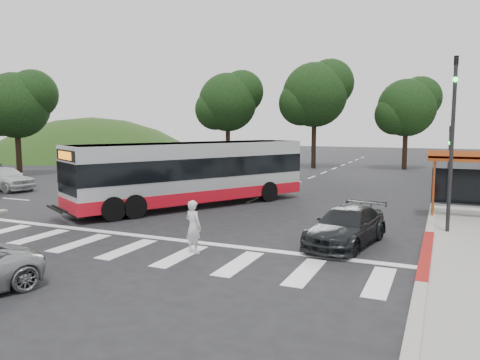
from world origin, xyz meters
The scene contains 16 objects.
ground centered at (0.00, 0.00, 0.00)m, with size 140.00×140.00×0.00m, color black.
sidewalk_east centered at (11.00, 8.00, 0.06)m, with size 4.00×40.00×0.12m, color gray.
curb_east centered at (9.00, 8.00, 0.07)m, with size 0.30×40.00×0.15m, color #9E9991.
curb_east_red centered at (9.00, -2.00, 0.08)m, with size 0.32×6.00×0.15m, color maroon.
hillside_nw centered at (-32.00, 30.00, 0.00)m, with size 44.00×44.00×10.00m, color #213C13.
crosswalk_ladder centered at (0.00, -5.00, 0.01)m, with size 18.00×2.60×0.01m, color silver.
traffic_signal_ne_tall centered at (9.60, 1.49, 3.88)m, with size 0.18×0.37×6.50m.
traffic_signal_ne_short centered at (9.60, 8.49, 2.48)m, with size 0.18×0.37×4.00m.
tree_north_a centered at (-1.92, 26.07, 6.92)m, with size 6.60×6.15×10.17m.
tree_north_b centered at (6.07, 28.06, 5.66)m, with size 5.72×5.33×8.43m.
tree_north_c centered at (-9.92, 24.06, 6.29)m, with size 6.16×5.74×9.30m.
tree_west_a centered at (-21.93, 10.06, 5.66)m, with size 5.72×5.33×8.43m.
transit_bus centered at (-2.13, 3.07, 1.58)m, with size 2.66×12.26×3.17m, color #B6B9BB, non-canonical shape.
pedestrian centered at (2.21, -4.52, 0.85)m, with size 0.62×0.41×1.70m, color silver.
dark_sedan centered at (6.44, -1.51, 0.63)m, with size 1.78×4.37×1.27m, color black.
west_car_white centered at (-15.64, 3.32, 0.77)m, with size 1.81×4.49×1.53m, color silver.
Camera 1 is at (9.39, -17.19, 4.06)m, focal length 35.00 mm.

